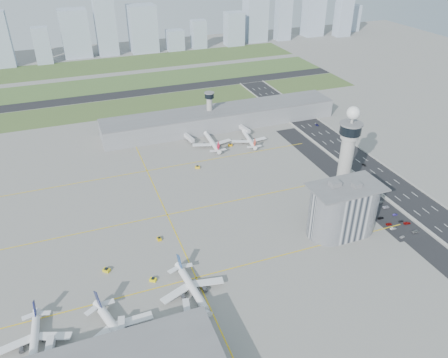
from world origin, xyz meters
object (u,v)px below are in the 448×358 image
object	(u,v)px
car_lot_1	(393,228)
car_lot_5	(365,205)
car_lot_11	(381,202)
car_hw_2	(317,125)
tug_0	(125,321)
car_lot_10	(386,207)
jet_bridge_far_1	(240,128)
jet_bridge_near_2	(189,326)
car_hw_4	(272,103)
car_lot_6	(416,231)
tug_1	(107,270)
car_hw_1	(364,165)
admin_building	(343,209)
secondary_tower	(210,107)
airplane_far_b	(249,137)
airplane_near_b	(116,328)
car_lot_4	(373,210)
jet_bridge_far_0	(185,136)
car_lot_7	(407,223)
airplane_far_a	(212,139)
control_tower	(347,151)
car_lot_3	(381,218)
car_lot_9	(395,215)
tug_3	(159,239)
airplane_near_c	(193,285)
airplane_near_a	(33,339)
car_lot_8	(401,221)
car_lot_0	(402,237)
car_lot_2	(389,224)
tug_5	(230,145)
tug_2	(153,279)

from	to	relation	value
car_lot_1	car_lot_5	distance (m)	27.23
car_lot_11	car_hw_2	xyz separation A→B (m)	(27.02, 124.04, -0.09)
car_lot_1	tug_0	bearing A→B (deg)	94.98
car_lot_10	jet_bridge_far_1	bearing A→B (deg)	22.87
jet_bridge_near_2	car_hw_4	world-z (taller)	jet_bridge_near_2
car_lot_6	car_hw_2	distance (m)	159.78
tug_1	car_lot_5	distance (m)	165.03
car_hw_1	admin_building	bearing A→B (deg)	-130.18
admin_building	car_lot_11	xyz separation A→B (m)	(42.11, 15.81, -14.66)
secondary_tower	airplane_far_b	world-z (taller)	secondary_tower
airplane_near_b	car_lot_4	world-z (taller)	airplane_near_b
jet_bridge_far_0	car_lot_7	xyz separation A→B (m)	(92.15, -162.97, -2.20)
airplane_far_a	secondary_tower	bearing A→B (deg)	-14.11
control_tower	car_lot_3	size ratio (longest dim) A/B	16.04
tug_0	car_hw_4	xyz separation A→B (m)	(187.10, 228.38, -0.25)
car_lot_9	car_lot_11	size ratio (longest dim) A/B	0.75
secondary_tower	car_lot_4	distance (m)	171.47
tug_3	airplane_near_b	bearing A→B (deg)	-122.53
airplane_near_c	jet_bridge_near_2	distance (m)	22.58
car_hw_2	control_tower	bearing A→B (deg)	-118.49
car_lot_5	car_lot_11	world-z (taller)	car_lot_5
car_lot_1	car_lot_7	distance (m)	11.62
control_tower	airplane_near_b	size ratio (longest dim) A/B	1.53
airplane_near_a	airplane_near_c	distance (m)	73.33
secondary_tower	airplane_near_b	distance (m)	233.23
control_tower	car_hw_4	xyz separation A→B (m)	(35.62, 174.06, -34.44)
tug_0	car_lot_4	world-z (taller)	tug_0
jet_bridge_far_0	car_lot_8	distance (m)	183.56
jet_bridge_far_0	car_lot_0	distance (m)	190.49
car_lot_6	car_lot_8	world-z (taller)	car_lot_6
airplane_far_b	jet_bridge_far_1	world-z (taller)	airplane_far_b
car_lot_2	car_lot_9	xyz separation A→B (m)	(10.08, 6.76, 0.01)
car_hw_2	car_lot_8	bearing A→B (deg)	-105.66
jet_bridge_near_2	car_lot_8	distance (m)	148.82
airplane_near_a	airplane_near_b	size ratio (longest dim) A/B	0.87
secondary_tower	jet_bridge_far_0	size ratio (longest dim) A/B	2.28
car_lot_11	car_hw_1	world-z (taller)	car_lot_11
car_lot_5	car_hw_1	world-z (taller)	car_lot_5
car_lot_8	admin_building	bearing A→B (deg)	82.37
admin_building	tug_1	world-z (taller)	admin_building
tug_5	car_lot_0	bearing A→B (deg)	39.63
control_tower	airplane_near_b	distance (m)	169.88
airplane_near_b	jet_bridge_far_0	world-z (taller)	airplane_near_b
tug_5	car_lot_9	xyz separation A→B (m)	(60.58, -127.97, -0.43)
tug_0	tug_2	bearing A→B (deg)	3.84
tug_2	car_lot_4	world-z (taller)	tug_2
car_lot_8	car_hw_1	size ratio (longest dim) A/B	0.86
car_lot_8	car_hw_2	bearing A→B (deg)	-10.48
airplane_near_c	tug_0	world-z (taller)	airplane_near_c
car_lot_2	car_hw_4	xyz separation A→B (m)	(24.40, 209.88, 0.06)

